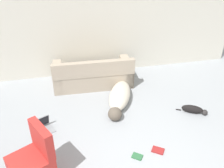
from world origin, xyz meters
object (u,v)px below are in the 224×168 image
couch (93,75)px  cat (194,110)px  book_red (158,150)px  side_chair (34,165)px  book_green (137,156)px  laptop_open (43,126)px  dog (119,97)px

couch → cat: size_ratio=3.25×
couch → book_red: bearing=109.7°
cat → side_chair: side_chair is taller
book_green → laptop_open: bearing=145.9°
book_red → side_chair: 2.05m
couch → book_red: 2.55m
cat → book_green: 1.75m
book_green → side_chair: side_chair is taller
couch → side_chair: side_chair is taller
side_chair → book_green: bearing=65.6°
side_chair → dog: bearing=106.5°
dog → cat: 1.58m
cat → book_green: bearing=-119.7°
book_green → side_chair: bearing=-176.9°
cat → laptop_open: laptop_open is taller
dog → book_red: size_ratio=6.08×
dog → cat: (1.43, -0.66, -0.08)m
dog → cat: size_ratio=2.61×
side_chair → cat: bearing=79.9°
laptop_open → dog: bearing=-7.7°
book_green → side_chair: (-1.63, -0.09, 0.31)m
dog → laptop_open: (-1.62, -0.50, -0.08)m
laptop_open → couch: bearing=25.3°
couch → book_red: (0.75, -2.42, -0.25)m
laptop_open → side_chair: bearing=-119.1°
couch → laptop_open: (-1.19, -1.43, -0.18)m
cat → book_green: size_ratio=2.76×
couch → dog: (0.43, -0.92, -0.10)m
cat → book_green: (-1.50, -0.90, -0.07)m
dog → side_chair: 2.37m
cat → couch: bearing=169.3°
laptop_open → book_red: 2.18m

